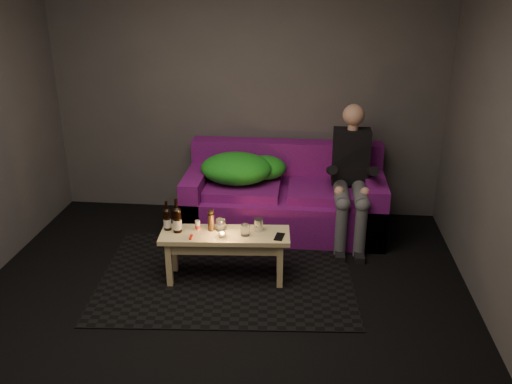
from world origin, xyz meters
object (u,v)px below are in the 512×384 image
at_px(coffee_table, 225,242).
at_px(beer_bottle_b, 177,220).
at_px(person, 351,173).
at_px(beer_bottle_a, 167,219).
at_px(sofa, 284,200).
at_px(steel_cup, 259,225).

relative_size(coffee_table, beer_bottle_b, 3.72).
distance_m(coffee_table, beer_bottle_b, 0.43).
height_order(person, beer_bottle_b, person).
xyz_separation_m(person, beer_bottle_a, (-1.54, -0.88, -0.14)).
bearing_deg(sofa, steel_cup, -99.52).
distance_m(person, coffee_table, 1.42).
bearing_deg(beer_bottle_a, beer_bottle_b, -20.16).
xyz_separation_m(beer_bottle_b, steel_cup, (0.66, 0.09, -0.06)).
bearing_deg(beer_bottle_b, coffee_table, 1.87).
distance_m(sofa, beer_bottle_a, 1.40).
xyz_separation_m(sofa, beer_bottle_a, (-0.92, -1.03, 0.23)).
distance_m(person, beer_bottle_a, 1.78).
height_order(beer_bottle_a, beer_bottle_b, beer_bottle_b).
height_order(beer_bottle_b, steel_cup, beer_bottle_b).
xyz_separation_m(beer_bottle_a, beer_bottle_b, (0.09, -0.03, 0.01)).
relative_size(person, beer_bottle_b, 4.42).
bearing_deg(coffee_table, beer_bottle_b, -178.13).
xyz_separation_m(sofa, beer_bottle_b, (-0.82, -1.07, 0.24)).
bearing_deg(sofa, coffee_table, -112.40).
bearing_deg(beer_bottle_a, sofa, 48.40).
distance_m(coffee_table, steel_cup, 0.31).
bearing_deg(steel_cup, sofa, 80.48).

